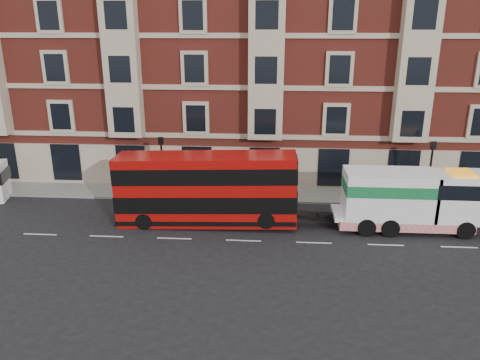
# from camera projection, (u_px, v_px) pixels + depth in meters

# --- Properties ---
(ground) EXTENTS (120.00, 120.00, 0.00)m
(ground) POSITION_uv_depth(u_px,v_px,m) (243.00, 241.00, 26.69)
(ground) COLOR black
(ground) RESTS_ON ground
(sidewalk) EXTENTS (90.00, 3.00, 0.15)m
(sidewalk) POSITION_uv_depth(u_px,v_px,m) (250.00, 194.00, 33.76)
(sidewalk) COLOR slate
(sidewalk) RESTS_ON ground
(victorian_terrace) EXTENTS (45.00, 12.00, 20.40)m
(victorian_terrace) POSITION_uv_depth(u_px,v_px,m) (262.00, 46.00, 37.65)
(victorian_terrace) COLOR maroon
(victorian_terrace) RESTS_ON ground
(lamp_post_west) EXTENTS (0.35, 0.15, 4.35)m
(lamp_post_west) POSITION_uv_depth(u_px,v_px,m) (162.00, 163.00, 32.10)
(lamp_post_west) COLOR black
(lamp_post_west) RESTS_ON sidewalk
(lamp_post_east) EXTENTS (0.35, 0.15, 4.35)m
(lamp_post_east) POSITION_uv_depth(u_px,v_px,m) (430.00, 168.00, 30.91)
(lamp_post_east) COLOR black
(lamp_post_east) RESTS_ON sidewalk
(double_decker_bus) EXTENTS (10.84, 2.49, 4.39)m
(double_decker_bus) POSITION_uv_depth(u_px,v_px,m) (206.00, 188.00, 28.26)
(double_decker_bus) COLOR #A60B09
(double_decker_bus) RESTS_ON ground
(tow_truck) EXTENTS (8.68, 2.57, 3.62)m
(tow_truck) POSITION_uv_depth(u_px,v_px,m) (409.00, 199.00, 27.59)
(tow_truck) COLOR white
(tow_truck) RESTS_ON ground
(pedestrian) EXTENTS (0.67, 0.61, 1.54)m
(pedestrian) POSITION_uv_depth(u_px,v_px,m) (148.00, 184.00, 33.22)
(pedestrian) COLOR #1C1932
(pedestrian) RESTS_ON sidewalk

